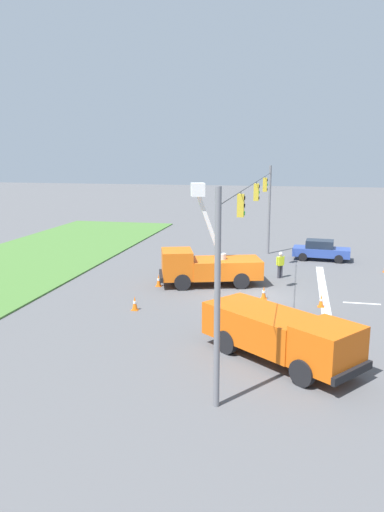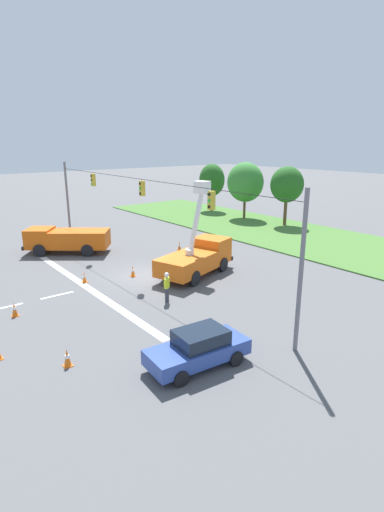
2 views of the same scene
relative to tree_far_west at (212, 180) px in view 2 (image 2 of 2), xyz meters
name	(u,v)px [view 2 (image 2 of 2)]	position (x,y,z in m)	size (l,w,h in m)	color
ground_plane	(143,275)	(17.18, -20.97, -4.07)	(200.00, 200.00, 0.00)	#565659
grass_verge	(305,238)	(17.18, -2.97, -4.02)	(56.00, 12.00, 0.10)	#477533
lane_markings	(66,293)	(17.18, -26.47, -4.07)	(17.60, 15.25, 0.01)	silver
signal_gantry	(141,212)	(17.22, -20.97, 0.36)	(26.20, 0.33, 7.20)	slate
tree_far_west	(212,180)	(0.00, 0.00, 0.00)	(3.55, 3.12, 6.17)	brown
tree_west	(245,182)	(6.49, -0.43, 0.25)	(4.54, 3.94, 6.63)	brown
tree_centre	(287,185)	(12.11, 0.20, 0.39)	(3.55, 3.55, 6.40)	brown
utility_truck_bucket_lift	(197,256)	(19.27, -17.82, -2.76)	(4.26, 6.78, 6.39)	orange
utility_truck_support_near	(67,239)	(8.29, -22.84, -2.88)	(5.99, 6.77, 2.07)	#D6560F
sedan_blue	(198,348)	(28.51, -25.14, -3.29)	(2.20, 4.43, 1.56)	#2D4799
road_worker	(167,285)	(22.05, -22.29, -3.08)	(0.46, 0.52, 1.77)	#383842
traffic_cone_foreground_left	(67,358)	(25.25, -29.45, -3.69)	(0.36, 0.36, 0.78)	orange
traffic_cone_mid_left	(84,277)	(16.02, -24.74, -3.72)	(0.36, 0.36, 0.72)	orange
traffic_cone_near_bucket	(218,259)	(18.28, -14.97, -3.69)	(0.36, 0.36, 0.77)	orange
traffic_cone_lane_edge_a	(133,271)	(16.91, -21.59, -3.71)	(0.36, 0.36, 0.74)	orange
traffic_cone_lane_edge_b	(179,246)	(13.38, -15.06, -3.70)	(0.36, 0.36, 0.76)	orange
traffic_cone_far_right	(14,309)	(18.76, -29.81, -3.69)	(0.36, 0.36, 0.78)	orange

